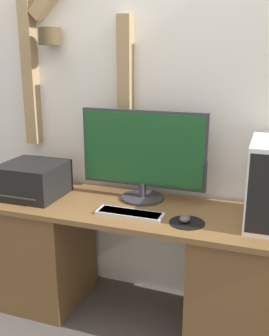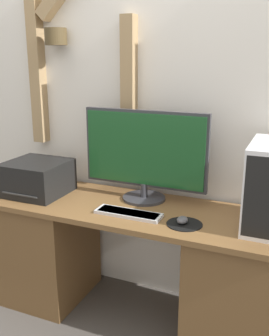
% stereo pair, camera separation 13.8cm
% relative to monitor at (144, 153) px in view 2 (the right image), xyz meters
% --- Properties ---
extents(wall_back, '(6.40, 0.19, 2.70)m').
position_rel_monitor_xyz_m(wall_back, '(-0.01, 0.19, 0.37)').
color(wall_back, white).
rests_on(wall_back, ground_plane).
extents(desk, '(1.69, 0.57, 0.70)m').
position_rel_monitor_xyz_m(desk, '(-0.01, -0.15, -0.62)').
color(desk, brown).
rests_on(desk, ground_plane).
extents(monitor, '(0.75, 0.25, 0.53)m').
position_rel_monitor_xyz_m(monitor, '(0.00, 0.00, 0.00)').
color(monitor, '#333338').
rests_on(monitor, desk).
extents(keyboard, '(0.37, 0.11, 0.02)m').
position_rel_monitor_xyz_m(keyboard, '(0.01, -0.26, -0.27)').
color(keyboard, silver).
rests_on(keyboard, desk).
extents(mousepad, '(0.18, 0.18, 0.00)m').
position_rel_monitor_xyz_m(mousepad, '(0.33, -0.26, -0.28)').
color(mousepad, black).
rests_on(mousepad, desk).
extents(mouse, '(0.05, 0.07, 0.04)m').
position_rel_monitor_xyz_m(mouse, '(0.31, -0.26, -0.26)').
color(mouse, '#4C4C51').
rests_on(mouse, mousepad).
extents(computer_tower, '(0.19, 0.42, 0.43)m').
position_rel_monitor_xyz_m(computer_tower, '(0.70, -0.11, -0.07)').
color(computer_tower, white).
rests_on(computer_tower, desk).
extents(printer, '(0.36, 0.35, 0.20)m').
position_rel_monitor_xyz_m(printer, '(-0.65, -0.17, -0.18)').
color(printer, black).
rests_on(printer, desk).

